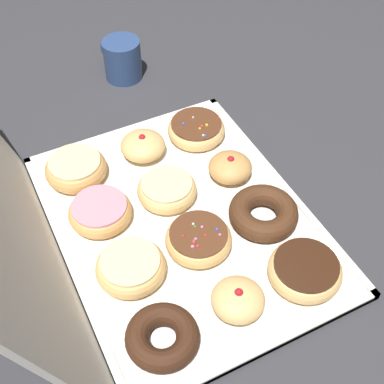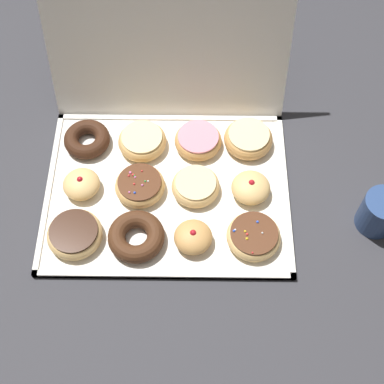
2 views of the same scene
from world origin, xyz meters
TOP-DOWN VIEW (x-y plane):
  - ground_plane at (0.00, 0.00)m, footprint 3.00×3.00m
  - donut_box at (0.00, 0.00)m, footprint 0.55×0.42m
  - box_lid_open at (0.00, 0.28)m, footprint 0.55×0.13m
  - chocolate_frosted_donut_0 at (-0.19, -0.12)m, footprint 0.12×0.12m
  - chocolate_cake_ring_donut_1 at (-0.06, -0.13)m, footprint 0.12×0.12m
  - jelly_filled_donut_2 at (0.06, -0.13)m, footprint 0.08×0.08m
  - sprinkle_donut_3 at (0.19, -0.12)m, footprint 0.12×0.12m
  - jelly_filled_donut_4 at (-0.19, 0.00)m, footprint 0.08×0.08m
  - sprinkle_donut_5 at (-0.06, 0.00)m, footprint 0.11×0.11m
  - glazed_ring_donut_6 at (0.06, -0.00)m, footprint 0.11×0.11m
  - jelly_filled_donut_7 at (0.19, -0.01)m, footprint 0.09×0.09m
  - chocolate_cake_ring_donut_8 at (-0.19, 0.13)m, footprint 0.11×0.11m
  - glazed_ring_donut_9 at (-0.06, 0.12)m, footprint 0.11×0.11m
  - pink_frosted_donut_10 at (0.07, 0.12)m, footprint 0.11×0.11m
  - glazed_ring_donut_11 at (0.19, 0.13)m, footprint 0.12×0.12m
  - coffee_mug at (0.46, -0.07)m, footprint 0.10×0.08m

SIDE VIEW (x-z plane):
  - ground_plane at x=0.00m, z-range 0.00..0.00m
  - donut_box at x=0.00m, z-range 0.00..0.01m
  - chocolate_cake_ring_donut_8 at x=-0.19m, z-range 0.01..0.04m
  - sprinkle_donut_3 at x=0.19m, z-range 0.01..0.05m
  - glazed_ring_donut_6 at x=0.06m, z-range 0.01..0.05m
  - sprinkle_donut_5 at x=-0.06m, z-range 0.01..0.05m
  - chocolate_cake_ring_donut_1 at x=-0.06m, z-range 0.01..0.05m
  - pink_frosted_donut_10 at x=0.07m, z-range 0.01..0.05m
  - chocolate_frosted_donut_0 at x=-0.19m, z-range 0.01..0.05m
  - glazed_ring_donut_9 at x=-0.06m, z-range 0.01..0.05m
  - glazed_ring_donut_11 at x=0.19m, z-range 0.01..0.05m
  - jelly_filled_donut_4 at x=-0.19m, z-range 0.01..0.06m
  - jelly_filled_donut_2 at x=0.06m, z-range 0.01..0.06m
  - jelly_filled_donut_7 at x=0.19m, z-range 0.01..0.06m
  - coffee_mug at x=0.46m, z-range 0.00..0.09m
  - box_lid_open at x=0.00m, z-range 0.00..0.42m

